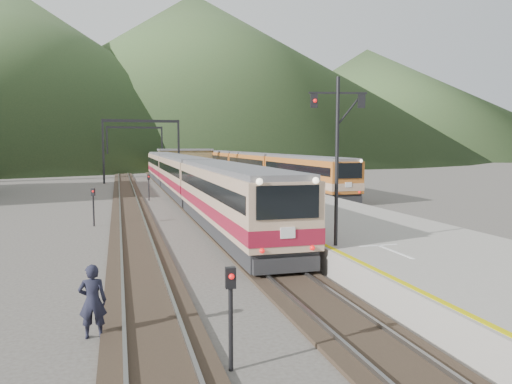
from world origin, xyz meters
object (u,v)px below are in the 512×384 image
object	(u,v)px
second_train	(254,167)
worker	(93,301)
signal_mast	(337,143)
main_train	(183,176)

from	to	relation	value
second_train	worker	xyz separation A→B (m)	(-17.97, -50.52, -0.95)
second_train	signal_mast	bearing A→B (deg)	-101.41
second_train	worker	distance (m)	53.63
signal_mast	main_train	bearing A→B (deg)	94.45
main_train	signal_mast	distance (m)	28.82
second_train	signal_mast	distance (m)	46.99
signal_mast	worker	distance (m)	10.59
signal_mast	second_train	bearing A→B (deg)	78.59
main_train	worker	size ratio (longest dim) A/B	31.03
main_train	worker	world-z (taller)	main_train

